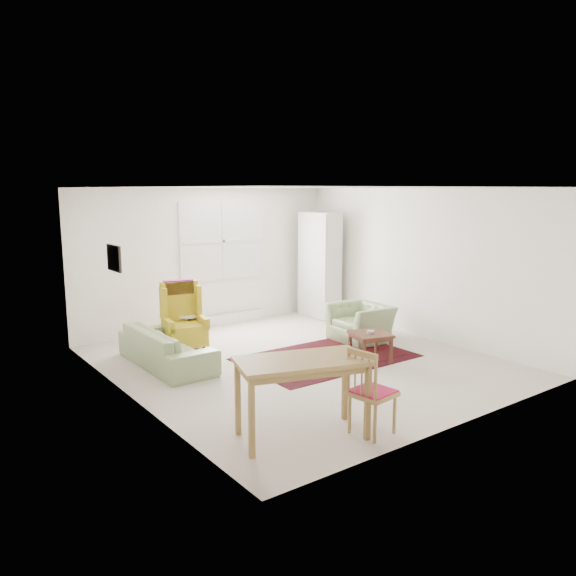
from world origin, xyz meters
TOP-DOWN VIEW (x-y plane):
  - room at (0.02, 0.21)m, footprint 5.04×5.54m
  - rug at (0.44, -0.06)m, footprint 2.51×1.63m
  - sofa at (-1.62, 1.01)m, footprint 0.74×1.86m
  - armchair at (1.54, 0.36)m, footprint 0.86×0.97m
  - wingback_chair at (-1.06, 1.58)m, footprint 0.72×0.75m
  - coffee_table at (0.85, -0.57)m, footprint 0.65×0.65m
  - stool at (-0.86, 1.84)m, footprint 0.43×0.43m
  - cabinet at (2.10, 2.12)m, footprint 0.47×0.84m
  - desk at (-1.51, -1.99)m, footprint 1.43×1.01m
  - desk_chair at (-0.88, -2.35)m, footprint 0.45×0.45m

SIDE VIEW (x-z plane):
  - rug at x=0.44m, z-range 0.00..0.03m
  - coffee_table at x=0.85m, z-range 0.00..0.43m
  - stool at x=-0.86m, z-range 0.00..0.50m
  - armchair at x=1.54m, z-range 0.00..0.72m
  - sofa at x=-1.62m, z-range 0.00..0.75m
  - desk at x=-1.51m, z-range 0.00..0.82m
  - desk_chair at x=-0.88m, z-range 0.00..0.91m
  - wingback_chair at x=-1.06m, z-range 0.00..1.07m
  - cabinet at x=2.10m, z-range 0.00..2.04m
  - room at x=0.02m, z-range 0.00..2.51m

